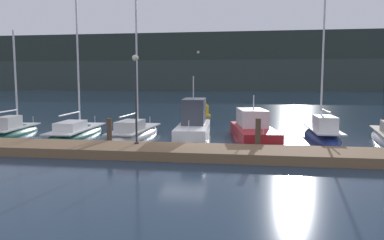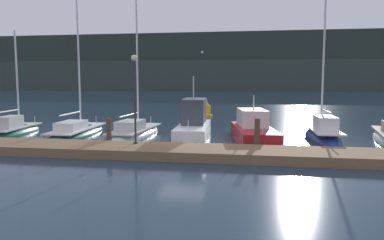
{
  "view_description": "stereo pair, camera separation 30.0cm",
  "coord_description": "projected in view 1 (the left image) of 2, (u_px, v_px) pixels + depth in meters",
  "views": [
    {
      "loc": [
        3.55,
        -19.91,
        3.75
      ],
      "look_at": [
        0.0,
        3.22,
        1.2
      ],
      "focal_mm": 35.0,
      "sensor_mm": 36.0,
      "label": 1
    },
    {
      "loc": [
        3.84,
        -19.86,
        3.75
      ],
      "look_at": [
        0.0,
        3.22,
        1.2
      ],
      "focal_mm": 35.0,
      "sensor_mm": 36.0,
      "label": 2
    }
  ],
  "objects": [
    {
      "name": "sailboat_berth_2",
      "position": [
        76.0,
        134.0,
        25.01
      ],
      "size": [
        2.6,
        7.62,
        9.7
      ],
      "color": "#195647",
      "rests_on": "ground"
    },
    {
      "name": "dock",
      "position": [
        175.0,
        152.0,
        18.34
      ],
      "size": [
        33.49,
        2.8,
        0.45
      ],
      "primitive_type": "cube",
      "color": "brown",
      "rests_on": "ground"
    },
    {
      "name": "hillside_backdrop",
      "position": [
        227.0,
        64.0,
        132.92
      ],
      "size": [
        240.0,
        23.0,
        19.77
      ],
      "color": "#28332D",
      "rests_on": "ground"
    },
    {
      "name": "dock_lamppost",
      "position": [
        136.0,
        85.0,
        18.98
      ],
      "size": [
        0.32,
        0.32,
        4.53
      ],
      "color": "#2D2D33",
      "rests_on": "dock"
    },
    {
      "name": "motorboat_berth_5",
      "position": [
        253.0,
        134.0,
        23.42
      ],
      "size": [
        3.48,
        7.52,
        3.32
      ],
      "color": "red",
      "rests_on": "ground"
    },
    {
      "name": "sailboat_berth_3",
      "position": [
        135.0,
        134.0,
        24.82
      ],
      "size": [
        2.46,
        7.43,
        10.92
      ],
      "color": "white",
      "rests_on": "ground"
    },
    {
      "name": "mooring_pile_2",
      "position": [
        258.0,
        135.0,
        19.28
      ],
      "size": [
        0.28,
        0.28,
        1.75
      ],
      "primitive_type": "cylinder",
      "color": "#4C3D2D",
      "rests_on": "ground"
    },
    {
      "name": "mooring_pile_1",
      "position": [
        109.0,
        133.0,
        20.5
      ],
      "size": [
        0.28,
        0.28,
        1.63
      ],
      "primitive_type": "cylinder",
      "color": "#4C3D2D",
      "rests_on": "ground"
    },
    {
      "name": "motorboat_berth_4",
      "position": [
        193.0,
        130.0,
        24.2
      ],
      "size": [
        2.51,
        7.19,
        4.56
      ],
      "color": "white",
      "rests_on": "ground"
    },
    {
      "name": "sailboat_berth_1",
      "position": [
        14.0,
        133.0,
        25.3
      ],
      "size": [
        2.21,
        6.03,
        7.68
      ],
      "color": "#195647",
      "rests_on": "ground"
    },
    {
      "name": "sailboat_berth_6",
      "position": [
        322.0,
        136.0,
        23.55
      ],
      "size": [
        1.96,
        6.91,
        11.1
      ],
      "color": "navy",
      "rests_on": "ground"
    },
    {
      "name": "channel_buoy",
      "position": [
        205.0,
        110.0,
        38.17
      ],
      "size": [
        1.21,
        1.21,
        1.72
      ],
      "color": "gold",
      "rests_on": "ground"
    },
    {
      "name": "ground_plane",
      "position": [
        183.0,
        148.0,
        20.5
      ],
      "size": [
        400.0,
        400.0,
        0.0
      ],
      "primitive_type": "plane",
      "color": "#1E3347"
    }
  ]
}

